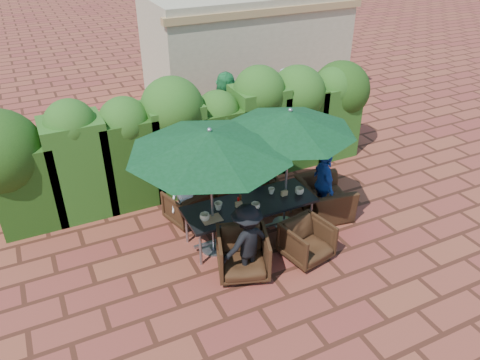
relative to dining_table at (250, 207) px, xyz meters
name	(u,v)px	position (x,y,z in m)	size (l,w,h in m)	color
ground	(244,239)	(-0.15, -0.04, -0.68)	(80.00, 80.00, 0.00)	brown
dining_table	(250,207)	(0.00, 0.00, 0.00)	(2.46, 0.90, 0.75)	black
umbrella_left	(210,142)	(-0.78, -0.08, 1.54)	(2.77, 2.77, 2.46)	gray
umbrella_right	(290,121)	(0.80, 0.07, 1.54)	(2.39, 2.39, 2.46)	gray
chair_far_left	(186,204)	(-0.88, 1.03, -0.30)	(0.72, 0.68, 0.75)	black
chair_far_mid	(232,193)	(0.09, 1.01, -0.29)	(0.75, 0.70, 0.77)	black
chair_far_right	(259,186)	(0.74, 1.04, -0.31)	(0.71, 0.67, 0.73)	black
chair_near_left	(243,252)	(-0.56, -0.85, -0.24)	(0.85, 0.79, 0.87)	black
chair_near_right	(307,240)	(0.64, -0.99, -0.28)	(0.76, 0.71, 0.78)	black
chair_end_right	(325,193)	(1.72, 0.04, -0.21)	(1.08, 0.70, 0.94)	black
adult_far_left	(185,199)	(-0.95, 0.92, -0.11)	(0.56, 0.33, 1.14)	white
adult_far_mid	(225,188)	(-0.07, 0.94, -0.09)	(0.42, 0.34, 1.17)	#1E47A6
adult_far_right	(262,173)	(0.76, 0.95, 0.03)	(0.68, 0.41, 1.41)	black
adult_near_left	(247,242)	(-0.53, -0.93, 0.03)	(0.90, 0.41, 1.40)	black
adult_end_right	(324,184)	(1.66, 0.04, 0.03)	(0.83, 0.42, 1.42)	#1E47A6
child_left	(204,194)	(-0.48, 1.11, -0.22)	(0.33, 0.27, 0.91)	#D74C77
child_right	(244,187)	(0.36, 1.00, -0.21)	(0.33, 0.27, 0.92)	#844596
pedestrian_a	(226,106)	(1.39, 4.13, 0.25)	(1.73, 0.62, 1.85)	#268B46
pedestrian_b	(255,100)	(2.32, 4.30, 0.21)	(0.85, 0.52, 1.76)	#D74C77
pedestrian_c	(286,96)	(3.36, 4.40, 0.12)	(1.02, 0.47, 1.60)	gray
cup_a	(205,217)	(-0.94, -0.13, 0.14)	(0.18, 0.18, 0.14)	beige
cup_b	(218,206)	(-0.59, 0.08, 0.15)	(0.15, 0.15, 0.14)	beige
cup_c	(255,206)	(0.01, -0.21, 0.14)	(0.17, 0.17, 0.13)	beige
cup_d	(271,191)	(0.52, 0.13, 0.13)	(0.13, 0.13, 0.12)	beige
cup_e	(299,191)	(0.99, -0.11, 0.14)	(0.17, 0.17, 0.14)	beige
ketchup_bottle	(238,201)	(-0.21, 0.05, 0.16)	(0.04, 0.04, 0.17)	#B20C0A
sauce_bottle	(240,199)	(-0.14, 0.11, 0.16)	(0.04, 0.04, 0.17)	#4C230C
serving_tray	(212,219)	(-0.83, -0.16, 0.08)	(0.35, 0.25, 0.02)	#A77851
number_block_left	(239,204)	(-0.23, 0.00, 0.12)	(0.12, 0.06, 0.10)	tan
number_block_right	(284,193)	(0.71, -0.03, 0.12)	(0.12, 0.06, 0.10)	tan
hedge_wall	(194,129)	(-0.20, 2.28, 0.67)	(9.10, 1.60, 2.57)	#17360E
building	(246,46)	(3.35, 6.95, 0.93)	(6.20, 3.08, 3.20)	#C1B090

